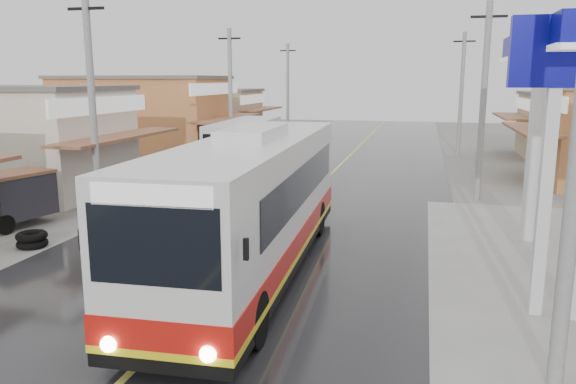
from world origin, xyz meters
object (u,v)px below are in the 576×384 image
object	(u,v)px
cyclist	(171,217)
tricycle_near	(16,195)
second_bus	(246,145)
tyre_stack	(32,239)
coach_bus	(255,203)

from	to	relation	value
cyclist	tricycle_near	world-z (taller)	cyclist
second_bus	tricycle_near	size ratio (longest dim) A/B	3.09
cyclist	second_bus	bearing A→B (deg)	77.98
cyclist	tyre_stack	size ratio (longest dim) A/B	2.33
second_bus	tyre_stack	distance (m)	14.86
tricycle_near	tyre_stack	distance (m)	3.12
second_bus	cyclist	xyz separation A→B (m)	(1.65, -12.84, -0.80)
cyclist	tricycle_near	size ratio (longest dim) A/B	0.78
cyclist	tricycle_near	distance (m)	5.86
second_bus	tyre_stack	bearing A→B (deg)	-101.12
tricycle_near	tyre_stack	bearing A→B (deg)	-29.40
coach_bus	tricycle_near	size ratio (longest dim) A/B	4.42
second_bus	tricycle_near	bearing A→B (deg)	-111.64
coach_bus	tyre_stack	bearing A→B (deg)	174.47
tricycle_near	coach_bus	bearing A→B (deg)	-0.39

